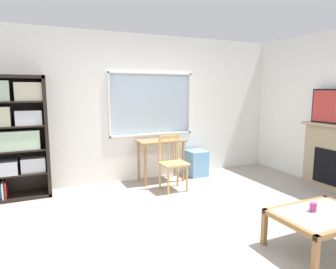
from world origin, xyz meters
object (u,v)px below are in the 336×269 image
Objects in this scene: wooden_chair at (172,162)px; plastic_drawer_unit at (196,163)px; fireplace at (334,157)px; coffee_table at (321,218)px; sippy_cup at (313,207)px; bookshelf at (15,133)px; desk_under_window at (161,148)px.

plastic_drawer_unit is at bearing 36.01° from wooden_chair.
fireplace is at bearing -24.37° from wooden_chair.
coffee_table is (-0.19, -2.91, 0.10)m from plastic_drawer_unit.
sippy_cup is (-0.04, 0.07, 0.10)m from coffee_table.
wooden_chair is 2.34m from sippy_cup.
coffee_table is at bearing -145.63° from fireplace.
coffee_table is at bearing -93.68° from plastic_drawer_unit.
plastic_drawer_unit is at bearing -1.05° from bookshelf.
fireplace is at bearing -45.28° from plastic_drawer_unit.
wooden_chair is 2.42m from coffee_table.
fireplace reaches higher than wooden_chair.
sippy_cup is (0.55, -2.28, -0.02)m from wooden_chair.
plastic_drawer_unit is 2.92m from coffee_table.
plastic_drawer_unit is at bearing 3.74° from desk_under_window.
bookshelf reaches higher than fireplace.
wooden_chair is 0.79× the size of fireplace.
desk_under_window is 0.85m from plastic_drawer_unit.
sippy_cup is at bearing -94.59° from plastic_drawer_unit.
desk_under_window is at bearing 101.39° from coffee_table.
sippy_cup is at bearing -45.33° from bookshelf.
wooden_chair is 0.98m from plastic_drawer_unit.
desk_under_window is 9.20× the size of sippy_cup.
desk_under_window is at bearing -176.26° from plastic_drawer_unit.
coffee_table is (0.58, -2.86, -0.27)m from desk_under_window.
fireplace reaches higher than sippy_cup.
wooden_chair reaches higher than desk_under_window.
desk_under_window is at bearing 100.88° from sippy_cup.
coffee_table is 10.65× the size of sippy_cup.
fireplace is 2.23m from coffee_table.
desk_under_window is 0.86× the size of coffee_table.
plastic_drawer_unit is (3.09, -0.06, -0.76)m from bookshelf.
desk_under_window is at bearing 88.66° from wooden_chair.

